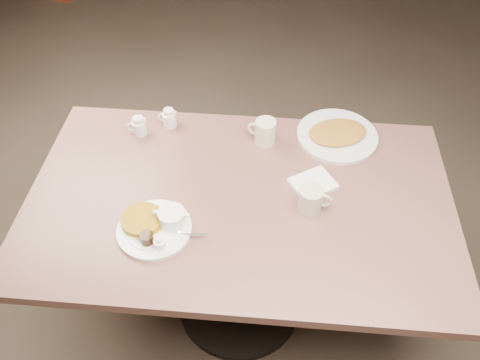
# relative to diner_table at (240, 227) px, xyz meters

# --- Properties ---
(room) EXTENTS (7.04, 8.04, 2.84)m
(room) POSITION_rel_diner_table_xyz_m (0.00, 0.00, 0.82)
(room) COLOR #4C3F33
(room) RESTS_ON ground
(diner_table) EXTENTS (1.50, 0.90, 0.75)m
(diner_table) POSITION_rel_diner_table_xyz_m (0.00, 0.00, 0.00)
(diner_table) COLOR #84564C
(diner_table) RESTS_ON ground
(main_plate) EXTENTS (0.31, 0.26, 0.07)m
(main_plate) POSITION_rel_diner_table_xyz_m (-0.26, -0.16, 0.19)
(main_plate) COLOR white
(main_plate) RESTS_ON diner_table
(coffee_mug_near) EXTENTS (0.12, 0.09, 0.09)m
(coffee_mug_near) POSITION_rel_diner_table_xyz_m (0.25, -0.03, 0.22)
(coffee_mug_near) COLOR beige
(coffee_mug_near) RESTS_ON diner_table
(napkin) EXTENTS (0.19, 0.18, 0.02)m
(napkin) POSITION_rel_diner_table_xyz_m (0.26, 0.08, 0.18)
(napkin) COLOR white
(napkin) RESTS_ON diner_table
(coffee_mug_far) EXTENTS (0.12, 0.10, 0.10)m
(coffee_mug_far) POSITION_rel_diner_table_xyz_m (0.07, 0.30, 0.22)
(coffee_mug_far) COLOR silver
(coffee_mug_far) RESTS_ON diner_table
(creamer_left) EXTENTS (0.08, 0.07, 0.08)m
(creamer_left) POSITION_rel_diner_table_xyz_m (-0.43, 0.31, 0.21)
(creamer_left) COLOR white
(creamer_left) RESTS_ON diner_table
(creamer_right) EXTENTS (0.09, 0.07, 0.08)m
(creamer_right) POSITION_rel_diner_table_xyz_m (-0.32, 0.36, 0.21)
(creamer_right) COLOR white
(creamer_right) RESTS_ON diner_table
(hash_plate) EXTENTS (0.41, 0.41, 0.04)m
(hash_plate) POSITION_rel_diner_table_xyz_m (0.36, 0.35, 0.18)
(hash_plate) COLOR silver
(hash_plate) RESTS_ON diner_table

